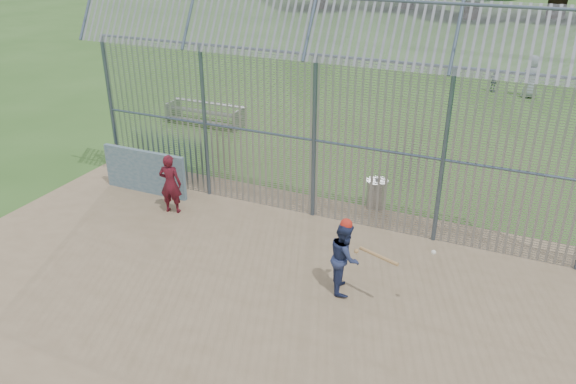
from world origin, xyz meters
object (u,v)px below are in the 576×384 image
at_px(dugout_wall, 145,172).
at_px(batter, 345,257).
at_px(bleacher, 205,113).
at_px(onlooker, 170,184).
at_px(trash_can, 376,193).

relative_size(dugout_wall, batter, 1.69).
bearing_deg(dugout_wall, bleacher, 106.22).
bearing_deg(batter, onlooker, 52.89).
relative_size(onlooker, bleacher, 0.51).
bearing_deg(bleacher, trash_can, -27.58).
distance_m(dugout_wall, trash_can, 6.16).
distance_m(trash_can, bleacher, 8.52).
relative_size(dugout_wall, bleacher, 0.83).
height_order(trash_can, bleacher, trash_can).
bearing_deg(batter, trash_can, -14.85).
height_order(batter, trash_can, batter).
bearing_deg(dugout_wall, trash_can, 16.21).
bearing_deg(batter, bleacher, 24.49).
bearing_deg(trash_can, onlooker, -152.55).
xyz_separation_m(dugout_wall, trash_can, (5.91, 1.72, -0.24)).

